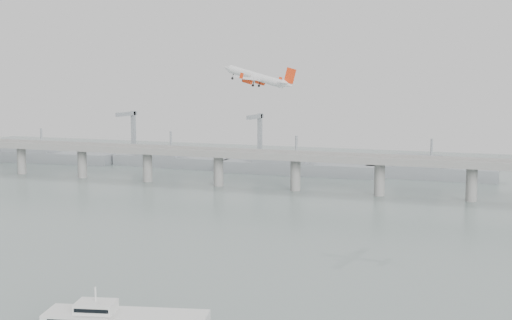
% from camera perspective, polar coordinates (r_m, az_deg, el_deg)
% --- Properties ---
extents(ground, '(900.00, 900.00, 0.00)m').
position_cam_1_polar(ground, '(215.64, -5.30, -11.20)').
color(ground, slate).
rests_on(ground, ground).
extents(bridge, '(800.00, 22.00, 23.90)m').
position_cam_1_polar(bridge, '(397.74, 7.28, -0.28)').
color(bridge, gray).
rests_on(bridge, ground).
extents(distant_fleet, '(453.00, 60.90, 40.00)m').
position_cam_1_polar(distant_fleet, '(515.53, -7.87, 0.07)').
color(distant_fleet, gray).
rests_on(distant_fleet, ground).
extents(airliner, '(35.99, 32.84, 11.49)m').
position_cam_1_polar(airliner, '(291.81, 0.15, 6.90)').
color(airliner, silver).
rests_on(airliner, ground).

